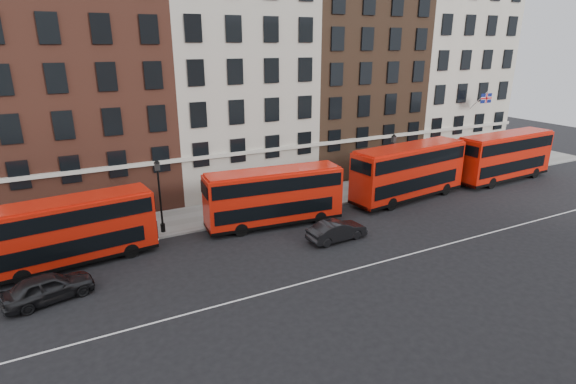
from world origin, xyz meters
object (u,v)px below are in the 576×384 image
bus_d (504,156)px  car_front (337,230)px  bus_c (409,171)px  traffic_light (508,150)px  bus_a (68,231)px  car_rear (48,287)px  bus_b (274,196)px

bus_d → car_front: bus_d is taller
bus_c → car_front: bearing=-163.3°
traffic_light → bus_a: bearing=-177.5°
bus_d → car_front: 22.89m
bus_d → car_rear: 40.37m
bus_a → bus_b: (13.74, 0.01, 0.05)m
bus_c → traffic_light: bus_c is taller
bus_a → car_rear: bearing=-115.2°
bus_a → traffic_light: bearing=-3.8°
bus_a → bus_d: bus_d is taller
car_rear → bus_b: bearing=-89.4°
bus_b → bus_c: size_ratio=0.89×
car_front → car_rear: bearing=84.9°
bus_c → traffic_light: size_ratio=3.55×
bus_a → bus_c: bearing=-6.3°
bus_a → car_front: 17.10m
bus_d → traffic_light: bearing=29.3°
bus_a → bus_d: size_ratio=0.90×
bus_c → traffic_light: bearing=0.1°
bus_a → car_rear: (-1.34, -3.90, -1.49)m
bus_b → car_rear: (-15.08, -3.90, -1.54)m
traffic_light → car_front: bearing=-166.0°
bus_d → car_front: (-22.37, -4.46, -1.82)m
bus_b → car_rear: size_ratio=2.32×
bus_d → car_rear: bearing=-177.6°
bus_b → car_rear: bus_b is taller
bus_c → bus_d: bearing=-6.9°
car_front → bus_c: bearing=-69.7°
car_rear → car_front: 17.78m
bus_d → traffic_light: size_ratio=3.47×
bus_c → car_rear: (-27.97, -3.90, -1.80)m
bus_a → bus_c: bus_c is taller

